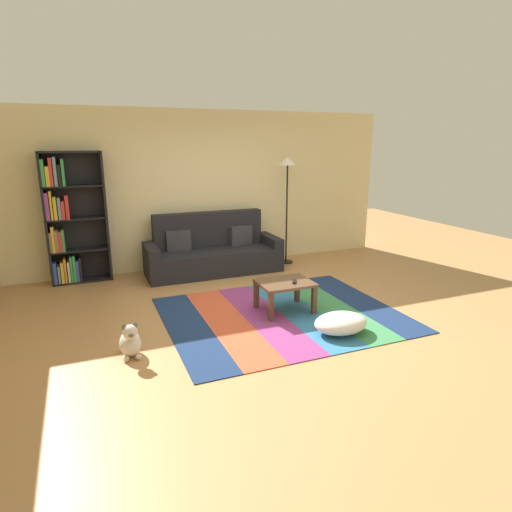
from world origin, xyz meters
TOP-DOWN VIEW (x-y plane):
  - ground_plane at (0.00, 0.00)m, footprint 14.00×14.00m
  - back_wall at (0.00, 2.55)m, footprint 6.80×0.10m
  - rug at (0.16, -0.17)m, footprint 2.93×2.40m
  - couch at (-0.10, 2.02)m, footprint 2.26×0.80m
  - bookshelf at (-2.30, 2.31)m, footprint 0.90×0.28m
  - coffee_table at (0.25, -0.07)m, footprint 0.69×0.55m
  - pouf at (0.56, -0.93)m, footprint 0.64×0.48m
  - dog at (-1.77, -0.57)m, footprint 0.22×0.35m
  - standing_lamp at (1.31, 2.06)m, footprint 0.32×0.32m
  - tv_remote at (0.35, -0.14)m, footprint 0.11×0.15m

SIDE VIEW (x-z plane):
  - ground_plane at x=0.00m, z-range 0.00..0.00m
  - rug at x=0.16m, z-range 0.00..0.01m
  - pouf at x=0.56m, z-range 0.01..0.24m
  - dog at x=-1.77m, z-range -0.04..0.36m
  - coffee_table at x=0.25m, z-range 0.14..0.54m
  - couch at x=-0.10m, z-range -0.16..0.84m
  - tv_remote at x=0.35m, z-range 0.41..0.43m
  - bookshelf at x=-2.30m, z-range -0.05..1.98m
  - back_wall at x=0.00m, z-range 0.00..2.70m
  - standing_lamp at x=1.31m, z-range 0.64..2.55m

